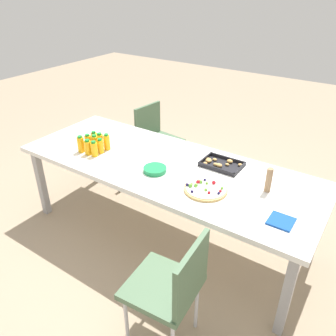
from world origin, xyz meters
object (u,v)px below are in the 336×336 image
at_px(chair_far_left, 156,136).
at_px(juice_bottle_2, 94,149).
at_px(juice_bottle_6, 94,139).
at_px(juice_bottle_7, 100,141).
at_px(juice_bottle_5, 100,146).
at_px(juice_bottle_0, 81,144).
at_px(juice_bottle_8, 107,142).
at_px(snack_tray, 221,164).
at_px(fruit_pizza, 205,188).
at_px(juice_bottle_1, 88,147).
at_px(party_table, 166,170).
at_px(juice_bottle_4, 95,143).
at_px(napkin_stack, 281,221).
at_px(cardboard_tube, 269,180).
at_px(juice_bottle_3, 88,142).
at_px(plate_stack, 155,169).
at_px(chair_near_right, 172,285).

distance_m(chair_far_left, juice_bottle_2, 1.07).
height_order(juice_bottle_6, juice_bottle_7, juice_bottle_7).
bearing_deg(juice_bottle_5, juice_bottle_0, -152.29).
bearing_deg(juice_bottle_8, juice_bottle_5, -92.68).
xyz_separation_m(juice_bottle_8, snack_tray, (0.95, 0.29, -0.06)).
bearing_deg(fruit_pizza, juice_bottle_1, -176.61).
xyz_separation_m(juice_bottle_6, fruit_pizza, (1.17, -0.09, -0.05)).
relative_size(party_table, juice_bottle_4, 16.82).
bearing_deg(juice_bottle_7, juice_bottle_6, 177.45).
distance_m(party_table, juice_bottle_5, 0.60).
bearing_deg(party_table, juice_bottle_6, -174.58).
bearing_deg(juice_bottle_8, juice_bottle_1, -114.00).
relative_size(juice_bottle_6, napkin_stack, 0.89).
bearing_deg(juice_bottle_5, juice_bottle_4, 177.90).
xyz_separation_m(juice_bottle_5, juice_bottle_6, (-0.15, 0.07, 0.00)).
distance_m(snack_tray, napkin_stack, 0.76).
bearing_deg(juice_bottle_4, party_table, 12.42).
height_order(napkin_stack, cardboard_tube, cardboard_tube).
bearing_deg(juice_bottle_6, party_table, 5.42).
relative_size(juice_bottle_7, fruit_pizza, 0.44).
distance_m(juice_bottle_3, cardboard_tube, 1.55).
xyz_separation_m(juice_bottle_7, snack_tray, (1.03, 0.29, -0.05)).
relative_size(juice_bottle_5, fruit_pizza, 0.43).
bearing_deg(juice_bottle_2, chair_far_left, 96.36).
relative_size(juice_bottle_1, juice_bottle_2, 1.00).
bearing_deg(juice_bottle_3, snack_tray, 18.21).
distance_m(juice_bottle_1, juice_bottle_8, 0.17).
bearing_deg(cardboard_tube, juice_bottle_3, -172.09).
distance_m(chair_far_left, juice_bottle_5, 1.00).
height_order(plate_stack, cardboard_tube, cardboard_tube).
bearing_deg(napkin_stack, fruit_pizza, 174.54).
bearing_deg(juice_bottle_7, plate_stack, -6.47).
bearing_deg(juice_bottle_8, napkin_stack, -5.30).
height_order(party_table, plate_stack, plate_stack).
height_order(juice_bottle_1, napkin_stack, juice_bottle_1).
relative_size(juice_bottle_5, plate_stack, 0.73).
distance_m(juice_bottle_5, juice_bottle_8, 0.08).
relative_size(chair_far_left, juice_bottle_0, 5.64).
relative_size(juice_bottle_8, fruit_pizza, 0.48).
height_order(juice_bottle_2, cardboard_tube, cardboard_tube).
bearing_deg(juice_bottle_2, juice_bottle_8, 88.68).
height_order(chair_far_left, juice_bottle_0, juice_bottle_0).
height_order(party_table, chair_near_right, chair_near_right).
height_order(juice_bottle_3, juice_bottle_8, juice_bottle_8).
xyz_separation_m(juice_bottle_3, cardboard_tube, (1.53, 0.21, 0.03)).
height_order(juice_bottle_3, snack_tray, juice_bottle_3).
distance_m(juice_bottle_8, snack_tray, 0.99).
distance_m(juice_bottle_3, plate_stack, 0.72).
xyz_separation_m(chair_near_right, juice_bottle_2, (-1.18, 0.61, 0.29)).
relative_size(juice_bottle_0, juice_bottle_6, 1.11).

